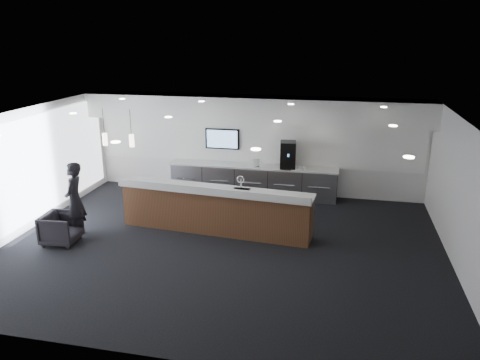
% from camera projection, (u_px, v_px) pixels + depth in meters
% --- Properties ---
extents(ground, '(10.00, 10.00, 0.00)m').
position_uv_depth(ground, '(223.00, 246.00, 10.84)').
color(ground, black).
rests_on(ground, ground).
extents(ceiling, '(10.00, 8.00, 0.02)m').
position_uv_depth(ceiling, '(222.00, 118.00, 9.94)').
color(ceiling, black).
rests_on(ceiling, back_wall).
extents(back_wall, '(10.00, 0.02, 3.00)m').
position_uv_depth(back_wall, '(255.00, 145.00, 14.11)').
color(back_wall, white).
rests_on(back_wall, ground).
extents(left_wall, '(0.02, 8.00, 3.00)m').
position_uv_depth(left_wall, '(24.00, 171.00, 11.40)').
color(left_wall, white).
rests_on(left_wall, ground).
extents(right_wall, '(0.02, 8.00, 3.00)m').
position_uv_depth(right_wall, '(464.00, 201.00, 9.37)').
color(right_wall, white).
rests_on(right_wall, ground).
extents(soffit_bulkhead, '(10.00, 0.90, 0.70)m').
position_uv_depth(soffit_bulkhead, '(253.00, 109.00, 13.35)').
color(soffit_bulkhead, white).
rests_on(soffit_bulkhead, back_wall).
extents(alcove_panel, '(9.80, 0.06, 1.40)m').
position_uv_depth(alcove_panel, '(255.00, 142.00, 14.06)').
color(alcove_panel, white).
rests_on(alcove_panel, back_wall).
extents(window_blinds_wall, '(0.04, 7.36, 2.55)m').
position_uv_depth(window_blinds_wall, '(25.00, 171.00, 11.39)').
color(window_blinds_wall, silver).
rests_on(window_blinds_wall, left_wall).
extents(back_credenza, '(5.06, 0.66, 0.95)m').
position_uv_depth(back_credenza, '(253.00, 180.00, 14.09)').
color(back_credenza, '#9DA0A5').
rests_on(back_credenza, ground).
extents(wall_tv, '(1.05, 0.08, 0.62)m').
position_uv_depth(wall_tv, '(222.00, 139.00, 14.18)').
color(wall_tv, black).
rests_on(wall_tv, back_wall).
extents(pendant_left, '(0.12, 0.12, 0.30)m').
position_uv_depth(pendant_left, '(135.00, 139.00, 11.39)').
color(pendant_left, beige).
rests_on(pendant_left, ceiling).
extents(pendant_right, '(0.12, 0.12, 0.30)m').
position_uv_depth(pendant_right, '(109.00, 138.00, 11.54)').
color(pendant_right, beige).
rests_on(pendant_right, ceiling).
extents(ceiling_can_lights, '(7.00, 5.00, 0.02)m').
position_uv_depth(ceiling_can_lights, '(222.00, 119.00, 9.94)').
color(ceiling_can_lights, white).
rests_on(ceiling_can_lights, ceiling).
extents(service_counter, '(4.87, 1.23, 1.49)m').
position_uv_depth(service_counter, '(215.00, 209.00, 11.50)').
color(service_counter, '#4D2F19').
rests_on(service_counter, ground).
extents(coffee_machine, '(0.50, 0.60, 0.78)m').
position_uv_depth(coffee_machine, '(288.00, 155.00, 13.60)').
color(coffee_machine, black).
rests_on(coffee_machine, back_credenza).
extents(info_sign_left, '(0.17, 0.07, 0.24)m').
position_uv_depth(info_sign_left, '(257.00, 163.00, 13.78)').
color(info_sign_left, white).
rests_on(info_sign_left, back_credenza).
extents(info_sign_right, '(0.19, 0.03, 0.26)m').
position_uv_depth(info_sign_right, '(294.00, 164.00, 13.58)').
color(info_sign_right, white).
rests_on(info_sign_right, back_credenza).
extents(armchair, '(0.86, 0.84, 0.73)m').
position_uv_depth(armchair, '(61.00, 228.00, 10.91)').
color(armchair, black).
rests_on(armchair, ground).
extents(lounge_guest, '(0.57, 0.75, 1.84)m').
position_uv_depth(lounge_guest, '(75.00, 200.00, 11.13)').
color(lounge_guest, black).
rests_on(lounge_guest, ground).
extents(cup_0, '(0.10, 0.10, 0.10)m').
position_uv_depth(cup_0, '(305.00, 168.00, 13.51)').
color(cup_0, white).
rests_on(cup_0, back_credenza).
extents(cup_1, '(0.14, 0.14, 0.10)m').
position_uv_depth(cup_1, '(300.00, 167.00, 13.54)').
color(cup_1, white).
rests_on(cup_1, back_credenza).
extents(cup_2, '(0.13, 0.13, 0.10)m').
position_uv_depth(cup_2, '(295.00, 167.00, 13.57)').
color(cup_2, white).
rests_on(cup_2, back_credenza).
extents(cup_3, '(0.13, 0.13, 0.10)m').
position_uv_depth(cup_3, '(290.00, 167.00, 13.60)').
color(cup_3, white).
rests_on(cup_3, back_credenza).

